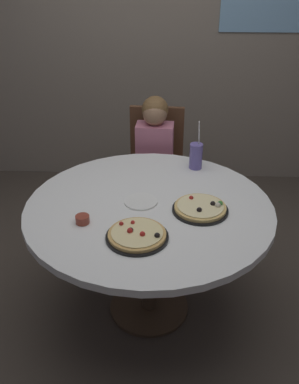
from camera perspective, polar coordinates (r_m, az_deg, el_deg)
The scene contains 10 objects.
ground_plane at distance 2.73m, azimuth -0.05°, elevation -15.28°, with size 8.00×8.00×0.00m, color #4C4238.
wall_with_window at distance 3.85m, azimuth 1.46°, elevation 22.45°, with size 5.20×0.14×2.90m.
dining_table at distance 2.31m, azimuth -0.06°, elevation -3.55°, with size 1.33×1.33×0.75m.
chair_wooden at distance 3.21m, azimuth 0.83°, elevation 3.73°, with size 0.42×0.42×0.95m.
diner_child at distance 3.07m, azimuth 0.56°, elevation 1.47°, with size 0.27×0.42×1.08m.
pizza_veggie at distance 2.22m, azimuth 6.88°, elevation -2.16°, with size 0.29×0.29×0.05m.
pizza_cheese at distance 2.01m, azimuth -1.68°, elevation -5.79°, with size 0.30×0.30×0.05m.
soda_cup at distance 2.64m, azimuth 6.26°, elevation 4.84°, with size 0.08×0.08×0.31m.
sauce_bowl at distance 2.14m, azimuth -9.00°, elevation -3.65°, with size 0.07×0.07×0.04m, color brown.
plate_small at distance 2.29m, azimuth -1.18°, elevation -1.29°, with size 0.18×0.18×0.01m, color white.
Camera 1 is at (0.09, -1.94, 1.93)m, focal length 39.68 mm.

